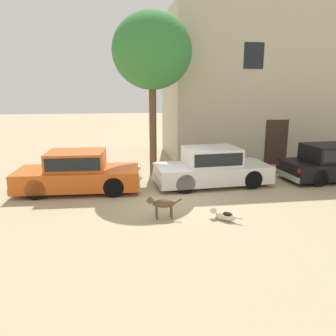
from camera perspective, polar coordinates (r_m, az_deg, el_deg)
The scene contains 8 objects.
ground_plane at distance 10.96m, azimuth -0.15°, elevation -4.83°, with size 80.00×80.00×0.00m, color tan.
parked_sedan_nearest at distance 11.71m, azimuth -15.33°, elevation -0.62°, with size 4.33×1.95×1.40m.
parked_sedan_second at distance 12.15m, azimuth 7.60°, elevation 0.25°, with size 4.36×2.05×1.40m.
parked_sedan_third at distance 14.31m, azimuth 26.89°, elevation 0.94°, with size 4.35×1.91×1.40m.
apartment_block at distance 19.11m, azimuth 20.84°, elevation 13.08°, with size 13.30×5.10×7.21m.
stray_dog_spotted at distance 8.99m, azimuth -1.03°, elevation -6.25°, with size 1.00×0.27×0.63m.
stray_dog_tan at distance 9.07m, azimuth 9.53°, elevation -7.98°, with size 0.79×0.68×0.35m.
acacia_tree_left at distance 13.23m, azimuth -2.77°, elevation 19.47°, with size 3.04×2.74×6.31m.
Camera 1 is at (-1.52, -10.30, 3.43)m, focal length 35.16 mm.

